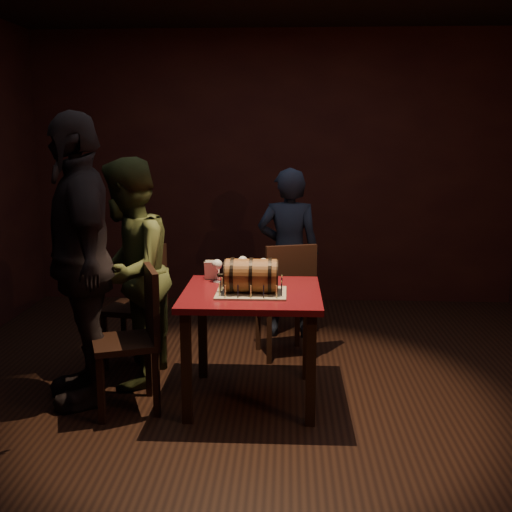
# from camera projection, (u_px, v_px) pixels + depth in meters

# --- Properties ---
(room_shell) EXTENTS (5.04, 5.04, 2.80)m
(room_shell) POSITION_uv_depth(u_px,v_px,m) (265.00, 190.00, 4.20)
(room_shell) COLOR black
(room_shell) RESTS_ON ground
(pub_table) EXTENTS (0.90, 0.90, 0.75)m
(pub_table) POSITION_uv_depth(u_px,v_px,m) (252.00, 307.00, 4.22)
(pub_table) COLOR #540E15
(pub_table) RESTS_ON ground
(cake_board) EXTENTS (0.45, 0.35, 0.01)m
(cake_board) POSITION_uv_depth(u_px,v_px,m) (251.00, 293.00, 4.13)
(cake_board) COLOR gray
(cake_board) RESTS_ON pub_table
(barrel_cake) EXTENTS (0.39, 0.23, 0.23)m
(barrel_cake) POSITION_uv_depth(u_px,v_px,m) (251.00, 276.00, 4.11)
(barrel_cake) COLOR brown
(barrel_cake) RESTS_ON cake_board
(birthday_candles) EXTENTS (0.40, 0.30, 0.09)m
(birthday_candles) POSITION_uv_depth(u_px,v_px,m) (251.00, 286.00, 4.12)
(birthday_candles) COLOR #FFF598
(birthday_candles) RESTS_ON cake_board
(wine_glass_left) EXTENTS (0.07, 0.07, 0.16)m
(wine_glass_left) POSITION_uv_depth(u_px,v_px,m) (217.00, 266.00, 4.43)
(wine_glass_left) COLOR silver
(wine_glass_left) RESTS_ON pub_table
(wine_glass_mid) EXTENTS (0.07, 0.07, 0.16)m
(wine_glass_mid) POSITION_uv_depth(u_px,v_px,m) (243.00, 262.00, 4.55)
(wine_glass_mid) COLOR silver
(wine_glass_mid) RESTS_ON pub_table
(wine_glass_right) EXTENTS (0.07, 0.07, 0.16)m
(wine_glass_right) POSITION_uv_depth(u_px,v_px,m) (263.00, 264.00, 4.47)
(wine_glass_right) COLOR silver
(wine_glass_right) RESTS_ON pub_table
(pint_of_ale) EXTENTS (0.07, 0.07, 0.15)m
(pint_of_ale) POSITION_uv_depth(u_px,v_px,m) (231.00, 274.00, 4.37)
(pint_of_ale) COLOR silver
(pint_of_ale) RESTS_ON pub_table
(menu_card) EXTENTS (0.10, 0.05, 0.13)m
(menu_card) POSITION_uv_depth(u_px,v_px,m) (212.00, 271.00, 4.52)
(menu_card) COLOR white
(menu_card) RESTS_ON pub_table
(chair_back) EXTENTS (0.50, 0.50, 0.93)m
(chair_back) POSITION_uv_depth(u_px,v_px,m) (287.00, 294.00, 5.03)
(chair_back) COLOR black
(chair_back) RESTS_ON ground
(chair_left_rear) EXTENTS (0.47, 0.47, 0.93)m
(chair_left_rear) POSITION_uv_depth(u_px,v_px,m) (143.00, 300.00, 4.86)
(chair_left_rear) COLOR black
(chair_left_rear) RESTS_ON ground
(chair_left_front) EXTENTS (0.51, 0.51, 0.93)m
(chair_left_front) POSITION_uv_depth(u_px,v_px,m) (137.00, 331.00, 4.10)
(chair_left_front) COLOR black
(chair_left_front) RESTS_ON ground
(person_back) EXTENTS (0.55, 0.38, 1.48)m
(person_back) POSITION_uv_depth(u_px,v_px,m) (289.00, 253.00, 5.56)
(person_back) COLOR #1C2338
(person_back) RESTS_ON ground
(person_left_rear) EXTENTS (0.63, 0.80, 1.61)m
(person_left_rear) POSITION_uv_depth(u_px,v_px,m) (128.00, 273.00, 4.49)
(person_left_rear) COLOR #353F1F
(person_left_rear) RESTS_ON ground
(person_left_front) EXTENTS (0.87, 1.21, 1.91)m
(person_left_front) POSITION_uv_depth(u_px,v_px,m) (80.00, 260.00, 4.17)
(person_left_front) COLOR black
(person_left_front) RESTS_ON ground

